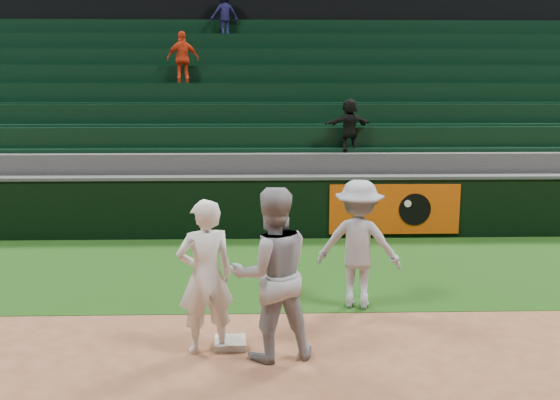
# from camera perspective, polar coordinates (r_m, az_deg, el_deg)

# --- Properties ---
(ground) EXTENTS (70.00, 70.00, 0.00)m
(ground) POSITION_cam_1_polar(r_m,az_deg,el_deg) (7.70, -4.40, -12.76)
(ground) COLOR brown
(ground) RESTS_ON ground
(foul_grass) EXTENTS (36.00, 4.20, 0.01)m
(foul_grass) POSITION_cam_1_polar(r_m,az_deg,el_deg) (10.52, -3.63, -6.28)
(foul_grass) COLOR #14380E
(foul_grass) RESTS_ON ground
(upper_deck) EXTENTS (40.00, 12.00, 12.00)m
(upper_deck) POSITION_cam_1_polar(r_m,az_deg,el_deg) (24.70, -2.61, 17.38)
(upper_deck) COLOR black
(upper_deck) RESTS_ON ground
(first_base) EXTENTS (0.39, 0.39, 0.08)m
(first_base) POSITION_cam_1_polar(r_m,az_deg,el_deg) (7.55, -4.57, -12.89)
(first_base) COLOR white
(first_base) RESTS_ON ground
(first_baseman) EXTENTS (0.75, 0.61, 1.79)m
(first_baseman) POSITION_cam_1_polar(r_m,az_deg,el_deg) (7.17, -6.83, -6.96)
(first_baseman) COLOR white
(first_baseman) RESTS_ON ground
(baserunner) EXTENTS (1.10, 0.94, 1.95)m
(baserunner) POSITION_cam_1_polar(r_m,az_deg,el_deg) (6.95, -0.76, -6.77)
(baserunner) COLOR #9DA0A7
(baserunner) RESTS_ON ground
(base_coach) EXTENTS (1.27, 0.93, 1.77)m
(base_coach) POSITION_cam_1_polar(r_m,az_deg,el_deg) (8.60, 7.20, -4.02)
(base_coach) COLOR #A7AAB5
(base_coach) RESTS_ON foul_grass
(field_wall) EXTENTS (36.00, 0.45, 1.25)m
(field_wall) POSITION_cam_1_polar(r_m,az_deg,el_deg) (12.50, -3.20, -0.60)
(field_wall) COLOR black
(field_wall) RESTS_ON ground
(stadium_seating) EXTENTS (36.00, 5.95, 5.61)m
(stadium_seating) POSITION_cam_1_polar(r_m,az_deg,el_deg) (16.10, -3.00, 5.73)
(stadium_seating) COLOR #3C3C3F
(stadium_seating) RESTS_ON ground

